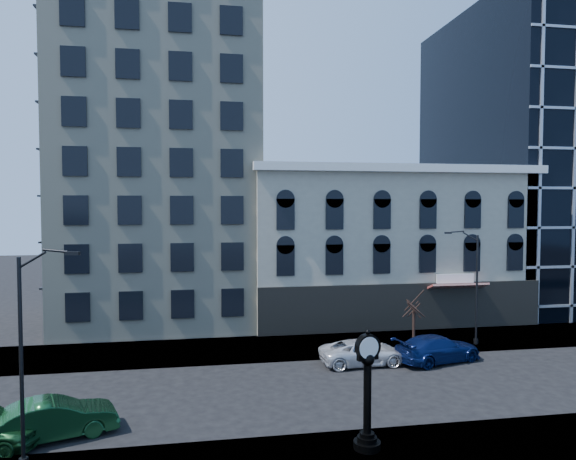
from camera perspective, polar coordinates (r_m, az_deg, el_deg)
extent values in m
plane|color=black|center=(26.91, -2.91, -17.72)|extent=(160.00, 160.00, 0.00)
cube|color=gray|center=(34.47, -4.52, -13.02)|extent=(160.00, 6.00, 0.12)
cube|color=beige|center=(45.20, -13.78, 14.88)|extent=(15.00, 15.00, 38.00)
cube|color=#B7AF97|center=(43.82, 10.31, -1.80)|extent=(22.00, 10.00, 12.00)
cube|color=white|center=(38.95, 13.02, 6.76)|extent=(22.60, 0.80, 0.60)
cube|color=black|center=(39.71, 12.78, -8.40)|extent=(22.00, 0.30, 3.60)
cube|color=maroon|center=(40.64, 18.35, -5.93)|extent=(4.50, 1.18, 0.55)
cube|color=black|center=(58.00, 27.65, 6.93)|extent=(20.00, 20.00, 28.00)
cylinder|color=black|center=(21.42, 8.77, -22.52)|extent=(1.04, 1.04, 0.28)
cylinder|color=black|center=(21.32, 8.78, -21.95)|extent=(0.76, 0.76, 0.19)
cylinder|color=black|center=(21.25, 8.78, -21.53)|extent=(0.57, 0.57, 0.15)
cylinder|color=black|center=(20.71, 8.81, -17.89)|extent=(0.30, 0.30, 2.75)
sphere|color=black|center=(20.24, 8.84, -14.00)|extent=(0.53, 0.53, 0.53)
cube|color=black|center=(20.21, 8.84, -13.74)|extent=(0.88, 0.40, 0.24)
cylinder|color=black|center=(20.11, 8.85, -12.71)|extent=(1.03, 0.53, 0.98)
cylinder|color=white|center=(19.96, 9.00, -12.82)|extent=(0.81, 0.22, 0.83)
cylinder|color=white|center=(20.26, 8.70, -12.59)|extent=(0.81, 0.22, 0.83)
sphere|color=black|center=(19.97, 8.86, -11.13)|extent=(0.19, 0.19, 0.19)
cylinder|color=black|center=(20.79, -27.52, -12.99)|extent=(0.14, 0.14, 7.49)
cube|color=black|center=(19.36, -23.49, -2.39)|extent=(0.51, 0.28, 0.12)
cylinder|color=black|center=(36.75, 20.24, -6.25)|extent=(0.14, 0.14, 7.33)
cylinder|color=black|center=(37.44, 20.15, -11.54)|extent=(0.31, 0.31, 0.34)
cube|color=black|center=(36.15, 17.80, -0.31)|extent=(0.50, 0.34, 0.12)
cylinder|color=black|center=(35.45, 13.80, -10.40)|extent=(0.20, 0.20, 2.57)
imported|color=#143F1E|center=(23.95, -24.55, -18.55)|extent=(5.14, 3.21, 1.60)
imported|color=silver|center=(31.52, 8.33, -13.31)|extent=(5.20, 2.52, 1.42)
imported|color=#0C194C|center=(32.93, 16.28, -12.53)|extent=(5.93, 3.66, 1.60)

